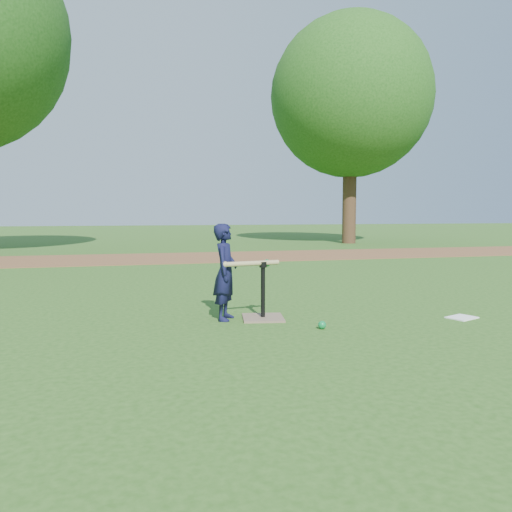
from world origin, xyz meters
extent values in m
plane|color=#285116|center=(0.00, 0.00, 0.00)|extent=(80.00, 80.00, 0.00)
cube|color=brown|center=(0.00, 7.50, 0.01)|extent=(24.00, 3.00, 0.01)
imported|color=black|center=(-0.41, 0.13, 0.51)|extent=(0.37, 0.44, 1.02)
sphere|color=#0B7E39|center=(0.42, -0.52, 0.04)|extent=(0.08, 0.08, 0.08)
cube|color=white|center=(2.07, -0.43, 0.01)|extent=(0.36, 0.32, 0.01)
cube|color=#7E6550|center=(-0.02, 0.07, 0.01)|extent=(0.50, 0.50, 0.02)
cylinder|color=black|center=(-0.02, 0.07, 0.30)|extent=(0.05, 0.05, 0.55)
cylinder|color=black|center=(-0.02, 0.07, 0.58)|extent=(0.08, 0.08, 0.06)
cylinder|color=tan|center=(-0.14, 0.05, 0.60)|extent=(0.60, 0.15, 0.05)
sphere|color=tan|center=(-0.44, 0.01, 0.60)|extent=(0.06, 0.06, 0.06)
sphere|color=#0B7E39|center=(0.04, 0.13, 0.59)|extent=(0.08, 0.08, 0.08)
cylinder|color=#382316|center=(6.50, 12.00, 1.71)|extent=(0.50, 0.50, 3.42)
sphere|color=#285B19|center=(6.50, 12.00, 5.30)|extent=(5.80, 5.80, 5.80)
camera|label=1|loc=(-1.39, -5.00, 1.14)|focal=35.00mm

